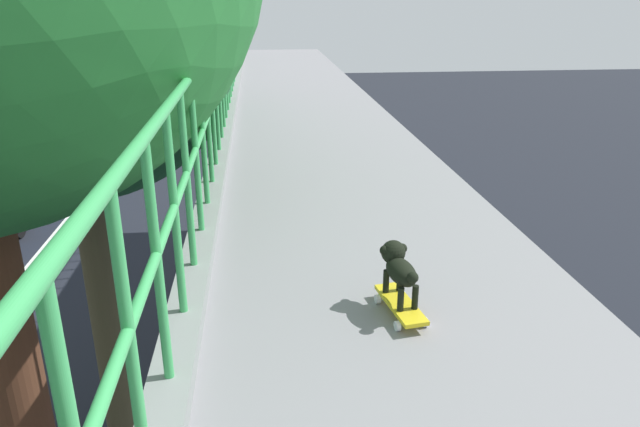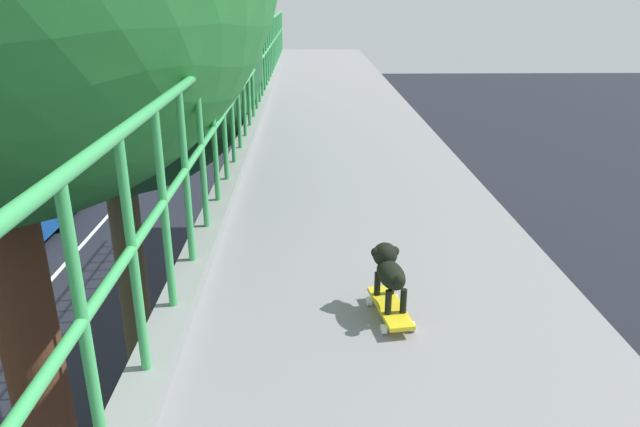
# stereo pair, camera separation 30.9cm
# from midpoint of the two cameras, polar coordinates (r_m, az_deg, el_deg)

# --- Properties ---
(city_bus) EXTENTS (2.48, 11.55, 3.11)m
(city_bus) POSITION_cam_midpoint_polar(r_m,az_deg,el_deg) (24.77, -28.13, 4.49)
(city_bus) COLOR navy
(city_bus) RESTS_ON ground
(roadside_tree_far) EXTENTS (4.66, 4.66, 8.67)m
(roadside_tree_far) POSITION_cam_midpoint_polar(r_m,az_deg,el_deg) (9.45, -24.12, 12.76)
(roadside_tree_far) COLOR #48422B
(roadside_tree_far) RESTS_ON ground
(toy_skateboard) EXTENTS (0.24, 0.49, 0.08)m
(toy_skateboard) POSITION_cam_midpoint_polar(r_m,az_deg,el_deg) (3.38, 5.22, -8.90)
(toy_skateboard) COLOR gold
(toy_skateboard) RESTS_ON overpass_deck
(small_dog) EXTENTS (0.20, 0.41, 0.32)m
(small_dog) POSITION_cam_midpoint_polar(r_m,az_deg,el_deg) (3.34, 5.02, -5.16)
(small_dog) COLOR black
(small_dog) RESTS_ON toy_skateboard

